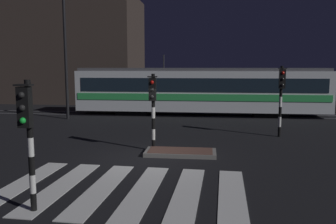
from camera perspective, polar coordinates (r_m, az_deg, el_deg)
The scene contains 11 objects.
ground_plane at distance 12.90m, azimuth -3.92°, elevation -7.63°, with size 120.00×120.00×0.00m, color black.
rail_near at distance 23.58m, azimuth 0.95°, elevation -0.66°, with size 80.00×0.12×0.03m, color #59595E.
rail_far at distance 25.00m, azimuth 1.28°, elevation -0.20°, with size 80.00×0.12×0.03m, color #59595E.
crosswalk_zebra at distance 9.84m, azimuth -7.50°, elevation -12.49°, with size 6.81×4.60×0.02m.
traffic_island at distance 13.40m, azimuth 2.07°, elevation -6.64°, with size 2.70×1.18×0.18m.
traffic_light_kerb_mid_left at distance 8.40m, azimuth -22.03°, elevation -2.24°, with size 0.36×0.42×3.07m.
traffic_light_corner_far_right at distance 17.23m, azimuth 18.09°, elevation 3.36°, with size 0.36×0.42×3.38m.
traffic_light_median_centre at distance 13.66m, azimuth -2.49°, elevation 1.87°, with size 0.36×0.42×3.07m.
street_lamp_trackside_left at distance 22.90m, azimuth -16.75°, elevation 11.20°, with size 0.44×1.21×7.94m.
tram at distance 24.01m, azimuth 5.34°, elevation 3.62°, with size 17.09×2.58×4.15m.
building_backdrop at distance 36.06m, azimuth -17.12°, elevation 9.61°, with size 15.11×8.00×9.79m, color #382D28.
Camera 1 is at (2.30, -12.24, 3.36)m, focal length 37.19 mm.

